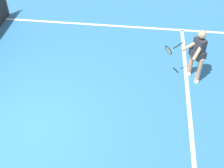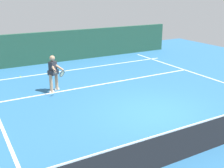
# 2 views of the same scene
# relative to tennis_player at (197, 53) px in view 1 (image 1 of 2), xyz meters

# --- Properties ---
(ground_plane) EXTENTS (24.04, 24.04, 0.00)m
(ground_plane) POSITION_rel_tennis_player_xyz_m (-2.35, 3.92, -0.85)
(ground_plane) COLOR teal
(service_line_marking) EXTENTS (9.73, 0.10, 0.01)m
(service_line_marking) POSITION_rel_tennis_player_xyz_m (-2.35, 0.14, -0.84)
(service_line_marking) COLOR white
(service_line_marking) RESTS_ON ground
(sideline_right_marking) EXTENTS (0.10, 16.49, 0.01)m
(sideline_right_marking) POSITION_rel_tennis_player_xyz_m (2.51, 3.92, -0.84)
(sideline_right_marking) COLOR white
(sideline_right_marking) RESTS_ON ground
(tennis_player) EXTENTS (0.68, 1.14, 1.55)m
(tennis_player) POSITION_rel_tennis_player_xyz_m (0.00, 0.00, 0.00)
(tennis_player) COLOR tan
(tennis_player) RESTS_ON ground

